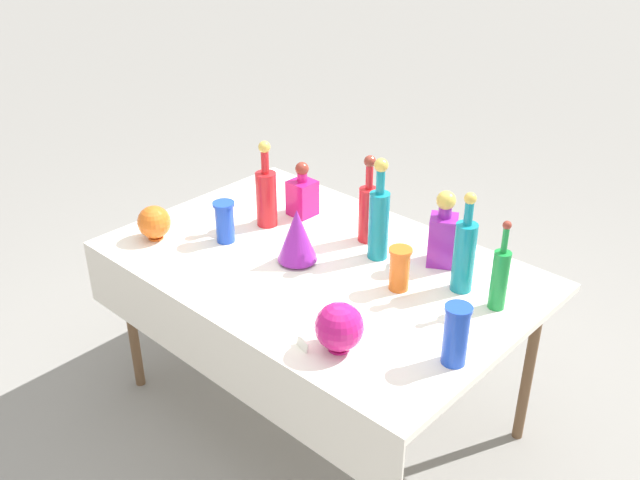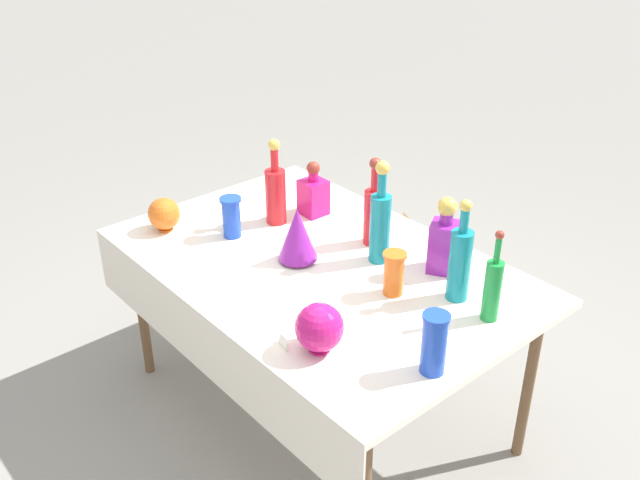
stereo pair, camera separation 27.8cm
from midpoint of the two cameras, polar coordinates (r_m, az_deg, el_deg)
ground_plane at (r=3.28m, az=2.49°, el=-13.38°), size 40.00×40.00×0.00m
display_table at (r=2.84m, az=2.31°, el=-3.04°), size 1.67×1.10×0.76m
tall_bottle_0 at (r=2.78m, az=7.70°, el=1.37°), size 0.08×0.08×0.42m
tall_bottle_1 at (r=2.53m, az=16.73°, el=-3.74°), size 0.06×0.06×0.35m
tall_bottle_2 at (r=2.60m, az=14.16°, el=-1.73°), size 0.08×0.08×0.39m
tall_bottle_3 at (r=2.92m, az=7.02°, el=2.19°), size 0.08×0.08×0.38m
tall_bottle_4 at (r=3.07m, az=-0.99°, el=3.80°), size 0.09×0.09×0.39m
square_decanter_0 at (r=2.77m, az=12.75°, el=-0.07°), size 0.15×0.15×0.31m
square_decanter_1 at (r=3.16m, az=1.98°, el=3.67°), size 0.11×0.11×0.25m
slender_vase_0 at (r=2.25m, az=12.67°, el=-8.08°), size 0.09×0.09×0.21m
slender_vase_1 at (r=2.61m, az=8.98°, el=-2.62°), size 0.09×0.09×0.17m
slender_vase_2 at (r=2.98m, az=-4.49°, el=1.89°), size 0.09×0.09×0.18m
fluted_vase_0 at (r=2.78m, az=1.04°, el=0.42°), size 0.16×0.16×0.23m
round_bowl_0 at (r=3.07m, az=-9.86°, el=2.01°), size 0.14×0.14×0.15m
round_bowl_1 at (r=2.30m, az=3.42°, el=-7.12°), size 0.16×0.16×0.17m
price_tag_left at (r=2.36m, az=0.46°, el=-8.29°), size 0.06×0.03×0.03m
cardboard_box_behind_left at (r=3.95m, az=8.75°, el=-2.55°), size 0.48×0.48×0.42m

